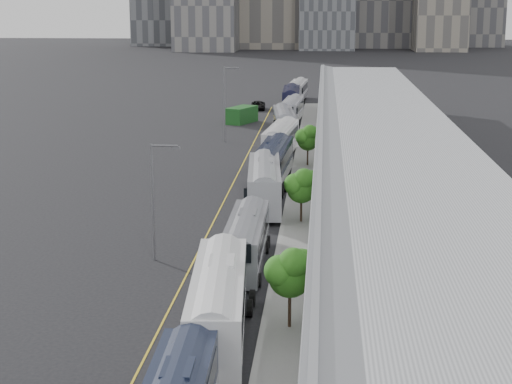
# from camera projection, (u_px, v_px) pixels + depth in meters

# --- Properties ---
(sidewalk) EXTENTS (10.00, 170.00, 0.12)m
(sidewalk) POSITION_uv_depth(u_px,v_px,m) (344.00, 234.00, 65.71)
(sidewalk) COLOR gray
(sidewalk) RESTS_ON ground
(lane_line) EXTENTS (0.12, 160.00, 0.02)m
(lane_line) POSITION_uv_depth(u_px,v_px,m) (209.00, 232.00, 66.53)
(lane_line) COLOR gold
(lane_line) RESTS_ON ground
(depot) EXTENTS (12.45, 160.40, 7.20)m
(depot) POSITION_uv_depth(u_px,v_px,m) (398.00, 191.00, 64.64)
(depot) COLOR gray
(depot) RESTS_ON ground
(bus_2) EXTENTS (3.73, 13.71, 3.96)m
(bus_2) POSITION_uv_depth(u_px,v_px,m) (219.00, 310.00, 45.00)
(bus_2) COLOR silver
(bus_2) RESTS_ON ground
(bus_3) EXTENTS (2.70, 11.99, 3.50)m
(bus_3) POSITION_uv_depth(u_px,v_px,m) (246.00, 245.00, 57.61)
(bus_3) COLOR slate
(bus_3) RESTS_ON ground
(bus_4) EXTENTS (3.69, 13.72, 3.96)m
(bus_4) POSITION_uv_depth(u_px,v_px,m) (264.00, 188.00, 74.12)
(bus_4) COLOR #92959B
(bus_4) RESTS_ON ground
(bus_5) EXTENTS (3.40, 13.40, 3.88)m
(bus_5) POSITION_uv_depth(u_px,v_px,m) (273.00, 165.00, 84.70)
(bus_5) COLOR black
(bus_5) RESTS_ON ground
(bus_6) EXTENTS (3.75, 13.12, 3.78)m
(bus_6) POSITION_uv_depth(u_px,v_px,m) (281.00, 143.00, 98.50)
(bus_6) COLOR silver
(bus_6) RESTS_ON ground
(bus_7) EXTENTS (3.64, 12.51, 3.60)m
(bus_7) POSITION_uv_depth(u_px,v_px,m) (284.00, 124.00, 114.31)
(bus_7) COLOR gray
(bus_7) RESTS_ON ground
(bus_8) EXTENTS (3.16, 12.11, 3.50)m
(bus_8) POSITION_uv_depth(u_px,v_px,m) (292.00, 112.00, 127.06)
(bus_8) COLOR #9E9FA7
(bus_8) RESTS_ON ground
(bus_9) EXTENTS (2.91, 13.11, 3.82)m
(bus_9) POSITION_uv_depth(u_px,v_px,m) (291.00, 100.00, 140.51)
(bus_9) COLOR black
(bus_9) RESTS_ON ground
(bus_10) EXTENTS (3.40, 13.00, 3.76)m
(bus_10) POSITION_uv_depth(u_px,v_px,m) (298.00, 92.00, 152.51)
(bus_10) COLOR silver
(bus_10) RESTS_ON ground
(tree_1) EXTENTS (2.38, 2.38, 4.57)m
(tree_1) POSITION_uv_depth(u_px,v_px,m) (290.00, 270.00, 46.17)
(tree_1) COLOR black
(tree_1) RESTS_ON ground
(tree_2) EXTENTS (2.39, 2.39, 4.41)m
(tree_2) POSITION_uv_depth(u_px,v_px,m) (301.00, 184.00, 68.56)
(tree_2) COLOR black
(tree_2) RESTS_ON ground
(tree_3) EXTENTS (2.34, 2.34, 4.42)m
(tree_3) POSITION_uv_depth(u_px,v_px,m) (308.00, 137.00, 92.24)
(tree_3) COLOR black
(tree_3) RESTS_ON ground
(street_lamp_near) EXTENTS (2.04, 0.22, 8.15)m
(street_lamp_near) POSITION_uv_depth(u_px,v_px,m) (156.00, 193.00, 58.24)
(street_lamp_near) COLOR #59595E
(street_lamp_near) RESTS_ON ground
(street_lamp_far) EXTENTS (2.04, 0.22, 9.50)m
(street_lamp_far) POSITION_uv_depth(u_px,v_px,m) (226.00, 99.00, 107.55)
(street_lamp_far) COLOR #59595E
(street_lamp_far) RESTS_ON ground
(shipping_container) EXTENTS (4.62, 6.35, 2.36)m
(shipping_container) POSITION_uv_depth(u_px,v_px,m) (241.00, 115.00, 125.58)
(shipping_container) COLOR #164818
(shipping_container) RESTS_ON ground
(suv) EXTENTS (2.57, 5.18, 1.41)m
(suv) POSITION_uv_depth(u_px,v_px,m) (258.00, 105.00, 140.84)
(suv) COLOR black
(suv) RESTS_ON ground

